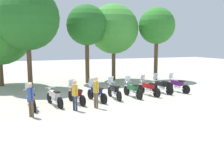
{
  "coord_description": "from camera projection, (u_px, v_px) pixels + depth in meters",
  "views": [
    {
      "loc": [
        -6.02,
        -14.4,
        3.47
      ],
      "look_at": [
        0.0,
        0.5,
        0.9
      ],
      "focal_mm": 40.37,
      "sensor_mm": 36.0,
      "label": 1
    }
  ],
  "objects": [
    {
      "name": "tree_1",
      "position": [
        27.0,
        18.0,
        18.86
      ],
      "size": [
        4.83,
        4.83,
        7.81
      ],
      "color": "brown",
      "rests_on": "ground_plane"
    },
    {
      "name": "tree_2",
      "position": [
        87.0,
        25.0,
        21.85
      ],
      "size": [
        3.51,
        3.51,
        6.85
      ],
      "color": "brown",
      "rests_on": "ground_plane"
    },
    {
      "name": "motorcycle_1",
      "position": [
        54.0,
        97.0,
        14.18
      ],
      "size": [
        0.73,
        2.16,
        0.99
      ],
      "rotation": [
        0.0,
        0.0,
        1.79
      ],
      "color": "black",
      "rests_on": "ground_plane"
    },
    {
      "name": "person_2",
      "position": [
        96.0,
        90.0,
        13.56
      ],
      "size": [
        0.31,
        0.39,
        1.73
      ],
      "rotation": [
        0.0,
        0.0,
        3.61
      ],
      "color": "brown",
      "rests_on": "ground_plane"
    },
    {
      "name": "tree_3",
      "position": [
        114.0,
        29.0,
        23.67
      ],
      "size": [
        4.64,
        4.64,
        7.17
      ],
      "color": "brown",
      "rests_on": "ground_plane"
    },
    {
      "name": "motorcycle_0",
      "position": [
        31.0,
        99.0,
        13.56
      ],
      "size": [
        0.62,
        2.19,
        1.37
      ],
      "rotation": [
        0.0,
        0.0,
        1.66
      ],
      "color": "black",
      "rests_on": "ground_plane"
    },
    {
      "name": "ground_plane",
      "position": [
        115.0,
        99.0,
        15.96
      ],
      "size": [
        80.0,
        80.0,
        0.0
      ],
      "primitive_type": "plane",
      "color": "#ADA899"
    },
    {
      "name": "motorcycle_2",
      "position": [
        76.0,
        95.0,
        14.71
      ],
      "size": [
        0.69,
        2.17,
        1.37
      ],
      "rotation": [
        0.0,
        0.0,
        1.77
      ],
      "color": "black",
      "rests_on": "ground_plane"
    },
    {
      "name": "motorcycle_8",
      "position": [
        177.0,
        85.0,
        18.21
      ],
      "size": [
        0.71,
        2.16,
        1.37
      ],
      "rotation": [
        0.0,
        0.0,
        1.78
      ],
      "color": "black",
      "rests_on": "ground_plane"
    },
    {
      "name": "motorcycle_3",
      "position": [
        96.0,
        93.0,
        15.24
      ],
      "size": [
        0.72,
        2.16,
        1.37
      ],
      "rotation": [
        0.0,
        0.0,
        1.79
      ],
      "color": "black",
      "rests_on": "ground_plane"
    },
    {
      "name": "motorcycle_5",
      "position": [
        132.0,
        90.0,
        16.42
      ],
      "size": [
        0.62,
        2.19,
        1.37
      ],
      "rotation": [
        0.0,
        0.0,
        1.67
      ],
      "color": "black",
      "rests_on": "ground_plane"
    },
    {
      "name": "person_0",
      "position": [
        75.0,
        93.0,
        13.06
      ],
      "size": [
        0.3,
        0.38,
        1.62
      ],
      "rotation": [
        0.0,
        0.0,
        0.6
      ],
      "color": "#232D4C",
      "rests_on": "ground_plane"
    },
    {
      "name": "motorcycle_6",
      "position": [
        148.0,
        88.0,
        17.01
      ],
      "size": [
        0.69,
        2.17,
        1.37
      ],
      "rotation": [
        0.0,
        0.0,
        1.77
      ],
      "color": "black",
      "rests_on": "ground_plane"
    },
    {
      "name": "motorcycle_4",
      "position": [
        114.0,
        91.0,
        16.0
      ],
      "size": [
        0.62,
        2.19,
        1.37
      ],
      "rotation": [
        0.0,
        0.0,
        1.56
      ],
      "color": "black",
      "rests_on": "ground_plane"
    },
    {
      "name": "person_1",
      "position": [
        31.0,
        97.0,
        11.93
      ],
      "size": [
        0.3,
        0.37,
        1.66
      ],
      "rotation": [
        0.0,
        0.0,
        3.78
      ],
      "color": "brown",
      "rests_on": "ground_plane"
    },
    {
      "name": "tree_4",
      "position": [
        157.0,
        26.0,
        23.63
      ],
      "size": [
        3.41,
        3.41,
        6.86
      ],
      "color": "brown",
      "rests_on": "ground_plane"
    },
    {
      "name": "motorcycle_7",
      "position": [
        161.0,
        86.0,
        17.84
      ],
      "size": [
        0.68,
        2.17,
        1.37
      ],
      "rotation": [
        0.0,
        0.0,
        1.76
      ],
      "color": "black",
      "rests_on": "ground_plane"
    }
  ]
}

